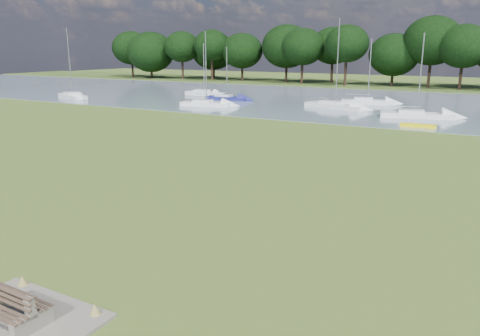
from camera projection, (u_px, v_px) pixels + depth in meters
The scene contains 14 objects.
ground at pixel (258, 189), 24.04m from camera, with size 220.00×220.00×0.00m, color olive.
river at pixel (407, 105), 59.59m from camera, with size 220.00×40.00×0.10m, color gray.
far_bank at pixel (437, 88), 84.98m from camera, with size 220.00×20.00×0.40m, color #4C6626.
concrete_pad at pixel (14, 323), 12.18m from camera, with size 4.20×3.20×0.10m, color gray.
bench_pair at pixel (12, 307), 12.06m from camera, with size 1.92×1.16×1.02m.
kayak at pixel (418, 126), 42.36m from camera, with size 3.08×0.72×0.31m, color #FFEA0C.
tree_line at pixel (411, 47), 81.95m from camera, with size 132.91×10.03×12.13m.
sailboat_0 at pixel (367, 100), 59.73m from camera, with size 6.82×3.55×8.16m.
sailboat_1 at pixel (416, 113), 48.14m from camera, with size 7.46×3.59×8.43m.
sailboat_3 at pixel (206, 102), 57.88m from camera, with size 6.70×3.14×8.95m.
sailboat_4 at pixel (226, 97), 64.63m from camera, with size 6.19×2.06×7.13m.
sailboat_5 at pixel (335, 104), 55.79m from camera, with size 7.92×4.20×10.30m.
sailboat_6 at pixel (72, 95), 66.93m from camera, with size 6.70×4.01×9.68m.
sailboat_7 at pixel (204, 92), 70.76m from camera, with size 6.62×2.68×7.67m.
Camera 1 is at (10.41, -20.56, 7.00)m, focal length 35.00 mm.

